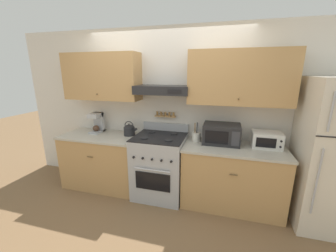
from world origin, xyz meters
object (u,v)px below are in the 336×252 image
at_px(tea_kettle, 129,130).
at_px(toaster_oven, 267,140).
at_px(coffee_maker, 98,122).
at_px(microwave, 221,134).
at_px(utensil_crock, 196,137).
at_px(stove_range, 160,165).
at_px(refrigerator, 333,155).

height_order(tea_kettle, toaster_oven, tea_kettle).
relative_size(coffee_maker, microwave, 0.65).
height_order(coffee_maker, utensil_crock, coffee_maker).
bearing_deg(utensil_crock, stove_range, -165.74).
bearing_deg(toaster_oven, stove_range, -174.89).
relative_size(refrigerator, tea_kettle, 7.80).
distance_m(stove_range, refrigerator, 2.25).
xyz_separation_m(stove_range, refrigerator, (2.20, -0.04, 0.44)).
bearing_deg(coffee_maker, toaster_oven, -0.82).
distance_m(stove_range, microwave, 1.05).
relative_size(refrigerator, toaster_oven, 4.85).
xyz_separation_m(tea_kettle, utensil_crock, (1.09, 0.00, -0.02)).
xyz_separation_m(tea_kettle, coffee_maker, (-0.61, 0.04, 0.08)).
bearing_deg(tea_kettle, utensil_crock, 0.00).
bearing_deg(utensil_crock, tea_kettle, -180.00).
distance_m(tea_kettle, toaster_oven, 2.04).
bearing_deg(refrigerator, toaster_oven, 166.28).
distance_m(tea_kettle, microwave, 1.45).
xyz_separation_m(coffee_maker, microwave, (2.05, -0.02, -0.03)).
bearing_deg(microwave, coffee_maker, 179.49).
xyz_separation_m(stove_range, tea_kettle, (-0.56, 0.13, 0.50)).
relative_size(stove_range, coffee_maker, 3.27).
height_order(stove_range, utensil_crock, utensil_crock).
xyz_separation_m(coffee_maker, toaster_oven, (2.65, -0.04, -0.06)).
distance_m(refrigerator, coffee_maker, 3.37).
height_order(coffee_maker, microwave, coffee_maker).
distance_m(coffee_maker, microwave, 2.05).
bearing_deg(toaster_oven, utensil_crock, 179.90).
bearing_deg(stove_range, microwave, 9.73).
distance_m(microwave, utensil_crock, 0.37).
distance_m(stove_range, toaster_oven, 1.58).
xyz_separation_m(microwave, toaster_oven, (0.60, -0.02, -0.03)).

